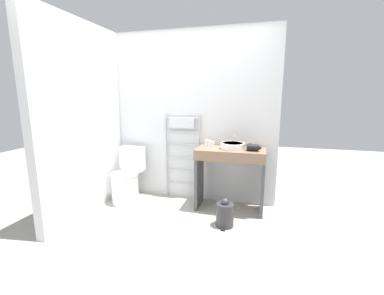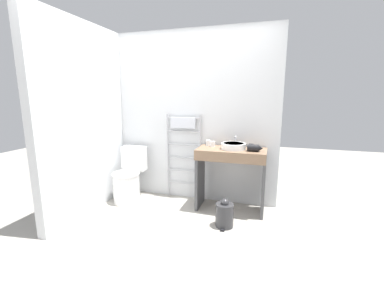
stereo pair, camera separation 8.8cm
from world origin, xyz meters
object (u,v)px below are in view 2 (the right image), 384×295
at_px(trash_bin, 224,214).
at_px(cup_near_edge, 213,144).
at_px(sink_basin, 233,146).
at_px(hair_dryer, 254,148).
at_px(towel_radiator, 183,141).
at_px(toilet, 129,180).
at_px(cup_near_wall, 208,143).

bearing_deg(trash_bin, cup_near_edge, 116.46).
relative_size(sink_basin, hair_dryer, 1.72).
distance_m(towel_radiator, cup_near_edge, 0.50).
bearing_deg(sink_basin, trash_bin, -91.49).
relative_size(sink_basin, cup_near_edge, 4.43).
bearing_deg(toilet, cup_near_edge, 9.23).
bearing_deg(cup_near_wall, cup_near_edge, -36.91).
bearing_deg(cup_near_edge, towel_radiator, 164.52).
bearing_deg(sink_basin, cup_near_edge, 165.04).
xyz_separation_m(cup_near_edge, trash_bin, (0.29, -0.58, -0.75)).
relative_size(cup_near_edge, hair_dryer, 0.39).
bearing_deg(toilet, sink_basin, 4.51).
height_order(sink_basin, trash_bin, sink_basin).
distance_m(towel_radiator, cup_near_wall, 0.41).
bearing_deg(towel_radiator, sink_basin, -15.28).
bearing_deg(hair_dryer, cup_near_wall, 162.81).
xyz_separation_m(cup_near_wall, cup_near_edge, (0.08, -0.06, -0.00)).
height_order(cup_near_edge, trash_bin, cup_near_edge).
relative_size(toilet, cup_near_wall, 10.02).
bearing_deg(toilet, towel_radiator, 23.72).
bearing_deg(cup_near_wall, toilet, -167.39).
bearing_deg(hair_dryer, toilet, -178.13).
bearing_deg(toilet, trash_bin, -13.81).
relative_size(towel_radiator, hair_dryer, 6.73).
bearing_deg(hair_dryer, towel_radiator, 165.33).
bearing_deg(cup_near_edge, sink_basin, -14.96).
bearing_deg(cup_near_wall, sink_basin, -20.15).
bearing_deg(trash_bin, hair_dryer, 56.81).
height_order(toilet, cup_near_wall, cup_near_wall).
xyz_separation_m(cup_near_edge, hair_dryer, (0.57, -0.14, 0.01)).
bearing_deg(towel_radiator, toilet, -156.28).
bearing_deg(cup_near_edge, toilet, -170.77).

